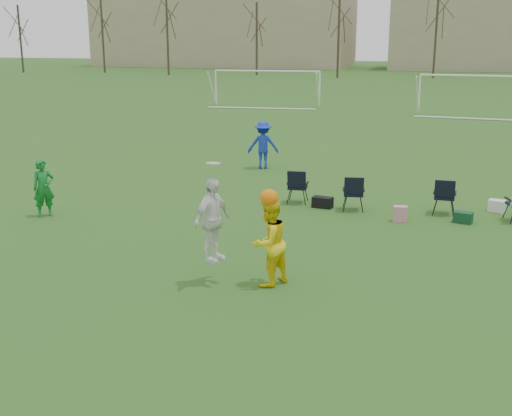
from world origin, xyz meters
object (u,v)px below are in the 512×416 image
(fielder_green_near, at_px, (44,188))
(fielder_blue, at_px, (263,145))
(goal_left, at_px, (267,78))
(goal_mid, at_px, (482,84))
(center_contest, at_px, (246,233))

(fielder_green_near, height_order, fielder_blue, fielder_blue)
(fielder_blue, relative_size, goal_left, 0.23)
(fielder_green_near, relative_size, fielder_blue, 0.89)
(goal_mid, bearing_deg, fielder_blue, -108.75)
(fielder_blue, relative_size, center_contest, 0.72)
(fielder_blue, bearing_deg, fielder_green_near, 49.18)
(goal_left, relative_size, goal_mid, 1.00)
(fielder_green_near, xyz_separation_m, goal_left, (-2.21, 29.22, 1.16))
(goal_left, bearing_deg, fielder_blue, -79.52)
(center_contest, distance_m, goal_mid, 30.77)
(fielder_blue, xyz_separation_m, goal_left, (-5.90, 21.31, 1.07))
(fielder_green_near, distance_m, goal_left, 29.33)
(center_contest, bearing_deg, goal_mid, 80.20)
(fielder_green_near, bearing_deg, fielder_blue, 17.53)
(fielder_blue, bearing_deg, center_contest, 88.80)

